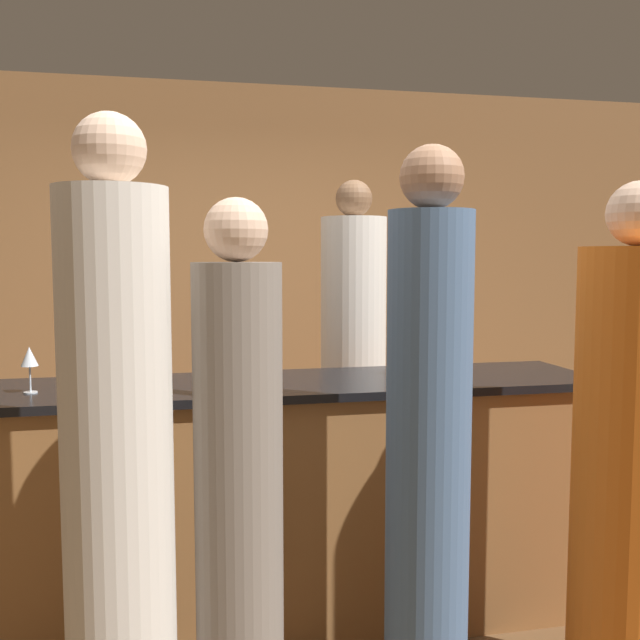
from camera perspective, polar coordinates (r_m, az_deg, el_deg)
ground_plane at (r=3.39m, az=-3.57°, el=-23.07°), size 14.00×14.00×0.00m
back_wall at (r=5.12m, az=-7.23°, el=2.83°), size 8.00×0.06×2.80m
bar_counter at (r=3.17m, az=-3.63°, el=-14.48°), size 2.82×0.63×1.07m
bartender at (r=3.92m, az=2.67°, el=-4.63°), size 0.35×0.35×2.01m
guest_0 at (r=2.26m, az=-15.86°, el=-11.86°), size 0.33×0.33×2.02m
guest_1 at (r=2.53m, az=8.64°, el=-10.05°), size 0.29×0.29×1.98m
guest_2 at (r=2.81m, az=23.55°, el=-10.66°), size 0.40×0.40×1.86m
guest_3 at (r=2.34m, az=-6.51°, el=-13.77°), size 0.28×0.28×1.78m
wine_bottle_1 at (r=3.18m, az=8.10°, el=-2.52°), size 0.07×0.07×0.28m
wine_bottle_2 at (r=2.76m, az=-9.15°, el=-3.46°), size 0.08×0.08×0.31m
wine_glass_0 at (r=3.22m, az=10.75°, el=-1.92°), size 0.06×0.06×0.19m
wine_glass_1 at (r=2.98m, az=-22.23°, el=-2.84°), size 0.07×0.07×0.18m
wine_glass_2 at (r=2.99m, az=-8.23°, el=-2.71°), size 0.07×0.07×0.17m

